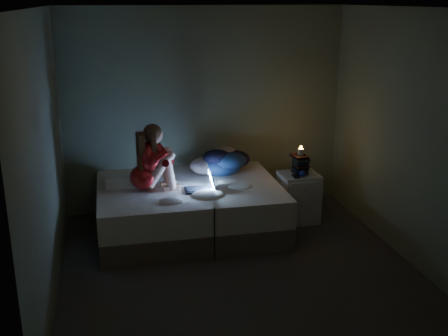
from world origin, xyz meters
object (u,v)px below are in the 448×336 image
object	(u,v)px
woman	(143,158)
candle	(301,152)
laptop	(199,180)
phone	(296,176)
bed	(189,209)
nightstand	(298,197)

from	to	relation	value
woman	candle	bearing A→B (deg)	-1.22
laptop	phone	bearing A→B (deg)	8.65
candle	phone	world-z (taller)	candle
bed	phone	world-z (taller)	phone
woman	phone	size ratio (longest dim) A/B	5.56
nightstand	woman	bearing A→B (deg)	-178.04
bed	woman	bearing A→B (deg)	-171.85
laptop	nightstand	size ratio (longest dim) A/B	0.56
woman	laptop	size ratio (longest dim) A/B	2.25
woman	laptop	world-z (taller)	woman
laptop	woman	bearing A→B (deg)	170.26
nightstand	phone	bearing A→B (deg)	-132.06
bed	phone	xyz separation A→B (m)	(1.30, -0.05, 0.33)
phone	laptop	bearing A→B (deg)	-170.05
bed	laptop	world-z (taller)	laptop
bed	candle	distance (m)	1.52
bed	nightstand	size ratio (longest dim) A/B	3.44
bed	candle	size ratio (longest dim) A/B	26.41
laptop	nightstand	xyz separation A→B (m)	(1.29, 0.24, -0.40)
candle	nightstand	bearing A→B (deg)	-130.66
woman	nightstand	world-z (taller)	woman
laptop	phone	xyz separation A→B (m)	(1.21, 0.15, -0.08)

